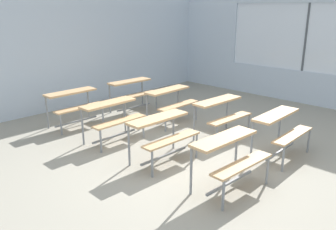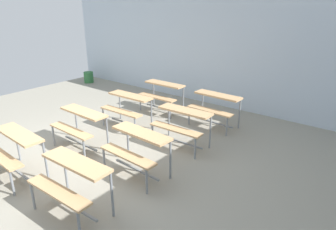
# 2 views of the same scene
# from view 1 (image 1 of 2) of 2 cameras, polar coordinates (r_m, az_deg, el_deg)

# --- Properties ---
(ground) EXTENTS (10.00, 9.00, 0.05)m
(ground) POSITION_cam_1_polar(r_m,az_deg,el_deg) (5.54, 3.86, -8.86)
(ground) COLOR gray
(wall_back) EXTENTS (10.00, 0.12, 3.00)m
(wall_back) POSITION_cam_1_polar(r_m,az_deg,el_deg) (8.64, -19.51, 10.36)
(wall_back) COLOR silver
(wall_back) RESTS_ON ground
(wall_right) EXTENTS (0.12, 9.00, 3.00)m
(wall_right) POSITION_cam_1_polar(r_m,az_deg,el_deg) (9.36, 25.51, 9.83)
(wall_right) COLOR silver
(wall_right) RESTS_ON ground
(desk_bench_r0c0) EXTENTS (1.13, 0.64, 0.74)m
(desk_bench_r0c0) POSITION_cam_1_polar(r_m,az_deg,el_deg) (4.74, 10.34, -6.00)
(desk_bench_r0c0) COLOR tan
(desk_bench_r0c0) RESTS_ON ground
(desk_bench_r0c1) EXTENTS (1.12, 0.62, 0.74)m
(desk_bench_r0c1) POSITION_cam_1_polar(r_m,az_deg,el_deg) (5.98, 18.45, -1.60)
(desk_bench_r0c1) COLOR tan
(desk_bench_r0c1) RESTS_ON ground
(desk_bench_r1c0) EXTENTS (1.11, 0.61, 0.74)m
(desk_bench_r1c0) POSITION_cam_1_polar(r_m,az_deg,el_deg) (5.49, -0.91, -2.35)
(desk_bench_r1c0) COLOR tan
(desk_bench_r1c0) RESTS_ON ground
(desk_bench_r1c1) EXTENTS (1.12, 0.64, 0.74)m
(desk_bench_r1c1) POSITION_cam_1_polar(r_m,az_deg,el_deg) (6.60, 8.98, 0.88)
(desk_bench_r1c1) COLOR tan
(desk_bench_r1c1) RESTS_ON ground
(desk_bench_r2c0) EXTENTS (1.11, 0.61, 0.74)m
(desk_bench_r2c0) POSITION_cam_1_polar(r_m,az_deg,el_deg) (6.43, -9.31, 0.42)
(desk_bench_r2c0) COLOR tan
(desk_bench_r2c0) RESTS_ON ground
(desk_bench_r2c1) EXTENTS (1.11, 0.62, 0.74)m
(desk_bench_r2c1) POSITION_cam_1_polar(r_m,az_deg,el_deg) (7.38, 0.55, 2.88)
(desk_bench_r2c1) COLOR tan
(desk_bench_r2c1) RESTS_ON ground
(desk_bench_r3c0) EXTENTS (1.10, 0.60, 0.74)m
(desk_bench_r3c0) POSITION_cam_1_polar(r_m,az_deg,el_deg) (7.47, -15.48, 2.40)
(desk_bench_r3c0) COLOR tan
(desk_bench_r3c0) RESTS_ON ground
(desk_bench_r3c1) EXTENTS (1.12, 0.63, 0.74)m
(desk_bench_r3c1) POSITION_cam_1_polar(r_m,az_deg,el_deg) (8.31, -5.95, 4.45)
(desk_bench_r3c1) COLOR tan
(desk_bench_r3c1) RESTS_ON ground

